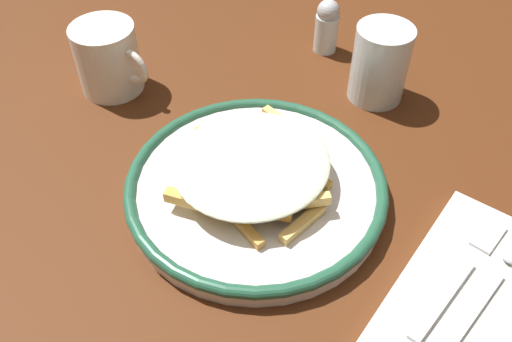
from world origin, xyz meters
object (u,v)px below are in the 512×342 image
object	(u,v)px
fork	(459,276)
water_glass	(380,64)
spoon	(499,274)
coffee_mug	(108,59)
salt_shaker	(327,26)
plate	(256,187)
napkin	(480,304)
fries_heap	(252,169)

from	to	relation	value
fork	water_glass	size ratio (longest dim) A/B	1.72
spoon	coffee_mug	distance (m)	0.54
fork	salt_shaker	bearing A→B (deg)	136.84
water_glass	plate	bearing A→B (deg)	-97.36
fork	water_glass	distance (m)	0.31
napkin	salt_shaker	size ratio (longest dim) A/B	2.91
fries_heap	napkin	world-z (taller)	fries_heap
napkin	fork	xyz separation A→B (m)	(-0.03, 0.01, 0.01)
water_glass	salt_shaker	bearing A→B (deg)	151.87
fork	salt_shaker	distance (m)	0.42
water_glass	coffee_mug	xyz separation A→B (m)	(-0.31, -0.19, -0.00)
fries_heap	napkin	size ratio (longest dim) A/B	0.96
plate	water_glass	bearing A→B (deg)	82.64
fries_heap	salt_shaker	distance (m)	0.31
fork	spoon	world-z (taller)	spoon
coffee_mug	salt_shaker	size ratio (longest dim) A/B	1.41
fries_heap	salt_shaker	world-z (taller)	salt_shaker
napkin	water_glass	xyz separation A→B (m)	(-0.22, 0.24, 0.04)
spoon	salt_shaker	bearing A→B (deg)	141.87
napkin	spoon	bearing A→B (deg)	81.77
plate	salt_shaker	world-z (taller)	salt_shaker
spoon	salt_shaker	world-z (taller)	salt_shaker
plate	fries_heap	xyz separation A→B (m)	(-0.00, -0.00, 0.03)
fries_heap	fork	size ratio (longest dim) A/B	1.27
plate	water_glass	distance (m)	0.25
spoon	water_glass	xyz separation A→B (m)	(-0.23, 0.21, 0.03)
fries_heap	salt_shaker	bearing A→B (deg)	103.95
spoon	coffee_mug	bearing A→B (deg)	177.66
plate	coffee_mug	size ratio (longest dim) A/B	2.58
napkin	water_glass	distance (m)	0.33
coffee_mug	fries_heap	bearing A→B (deg)	-12.42
fries_heap	salt_shaker	size ratio (longest dim) A/B	2.79
napkin	spoon	size ratio (longest dim) A/B	1.53
fries_heap	fork	bearing A→B (deg)	3.87
fork	coffee_mug	world-z (taller)	coffee_mug
plate	coffee_mug	world-z (taller)	coffee_mug
spoon	water_glass	size ratio (longest dim) A/B	1.48
fries_heap	coffee_mug	size ratio (longest dim) A/B	1.98
salt_shaker	plate	bearing A→B (deg)	-75.34
plate	napkin	world-z (taller)	plate
plate	spoon	distance (m)	0.26
coffee_mug	water_glass	bearing A→B (deg)	31.17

